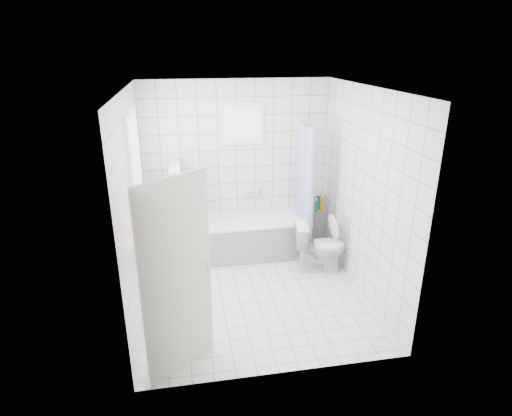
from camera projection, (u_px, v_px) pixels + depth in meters
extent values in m
plane|color=white|center=(254.00, 292.00, 5.62)|extent=(3.00, 3.00, 0.00)
plane|color=white|center=(253.00, 88.00, 4.69)|extent=(3.00, 3.00, 0.00)
cube|color=white|center=(237.00, 167.00, 6.53)|extent=(2.80, 0.02, 2.60)
cube|color=white|center=(283.00, 256.00, 3.77)|extent=(2.80, 0.02, 2.60)
cube|color=white|center=(134.00, 207.00, 4.92)|extent=(0.02, 3.00, 2.60)
cube|color=white|center=(363.00, 193.00, 5.38)|extent=(0.02, 3.00, 2.60)
cube|color=white|center=(138.00, 174.00, 5.10)|extent=(0.01, 0.90, 1.40)
cube|color=white|center=(243.00, 124.00, 6.28)|extent=(0.50, 0.01, 0.50)
cube|color=white|center=(147.00, 231.00, 5.37)|extent=(0.18, 1.02, 0.08)
cube|color=silver|center=(177.00, 280.00, 3.97)|extent=(0.65, 0.53, 2.00)
cube|color=white|center=(246.00, 237.00, 6.57)|extent=(1.85, 0.75, 0.55)
cube|color=white|center=(246.00, 220.00, 6.46)|extent=(1.87, 0.77, 0.03)
cube|color=white|center=(178.00, 214.00, 6.18)|extent=(0.15, 0.85, 1.50)
cube|color=white|center=(317.00, 225.00, 7.00)|extent=(0.40, 0.24, 0.55)
imported|color=white|center=(320.00, 247.00, 6.06)|extent=(0.76, 0.50, 0.73)
cylinder|color=silver|center=(306.00, 123.00, 6.07)|extent=(0.02, 0.80, 0.02)
cube|color=silver|center=(249.00, 195.00, 6.68)|extent=(0.18, 0.06, 0.06)
imported|color=pink|center=(145.00, 227.00, 5.00)|extent=(0.16, 0.16, 0.30)
imported|color=silver|center=(147.00, 214.00, 5.43)|extent=(0.13, 0.12, 0.27)
imported|color=#34E8EA|center=(146.00, 227.00, 5.15)|extent=(0.09, 0.09, 0.18)
imported|color=silver|center=(147.00, 222.00, 5.28)|extent=(0.16, 0.16, 0.18)
imported|color=#CE67A5|center=(148.00, 211.00, 5.59)|extent=(0.13, 0.13, 0.21)
cylinder|color=#178B34|center=(316.00, 206.00, 6.77)|extent=(0.06, 0.06, 0.20)
cylinder|color=gold|center=(322.00, 205.00, 6.78)|extent=(0.06, 0.06, 0.24)
cylinder|color=blue|center=(319.00, 202.00, 6.90)|extent=(0.06, 0.06, 0.23)
cylinder|color=#F41C3D|center=(315.00, 203.00, 6.87)|extent=(0.06, 0.06, 0.23)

